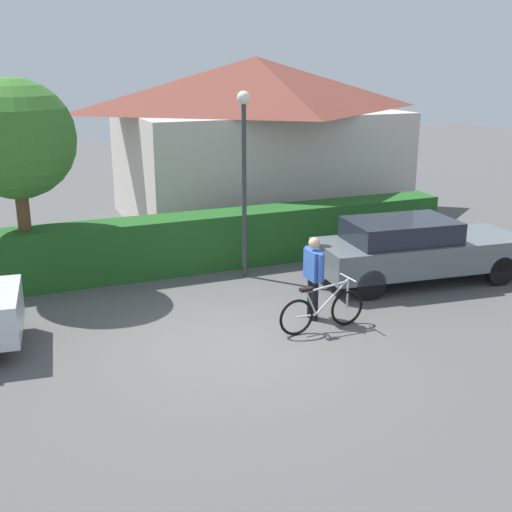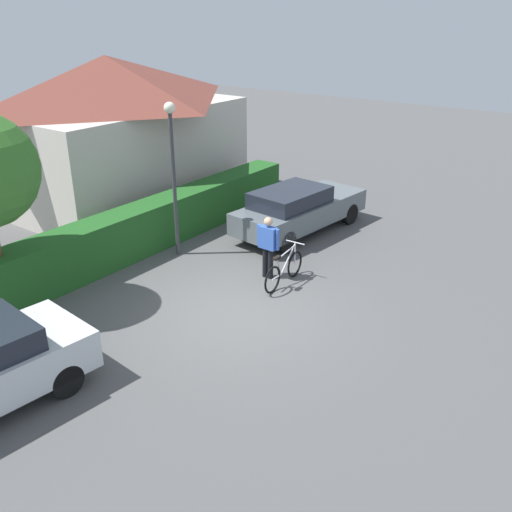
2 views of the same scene
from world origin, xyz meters
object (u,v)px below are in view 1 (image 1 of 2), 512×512
object	(u,v)px
street_lamp	(244,159)
person_rider	(313,272)
bicycle	(322,310)
tree_kerbside	(15,140)
parked_car_far	(415,249)

from	to	relation	value
street_lamp	person_rider	bearing A→B (deg)	-84.75
bicycle	person_rider	world-z (taller)	person_rider
tree_kerbside	street_lamp	bearing A→B (deg)	-12.35
parked_car_far	bicycle	size ratio (longest dim) A/B	2.73
person_rider	tree_kerbside	world-z (taller)	tree_kerbside
parked_car_far	tree_kerbside	bearing A→B (deg)	160.61
bicycle	tree_kerbside	bearing A→B (deg)	137.19
parked_car_far	tree_kerbside	world-z (taller)	tree_kerbside
person_rider	street_lamp	world-z (taller)	street_lamp
person_rider	tree_kerbside	xyz separation A→B (m)	(-4.67, 3.72, 2.18)
parked_car_far	street_lamp	distance (m)	4.11
bicycle	tree_kerbside	world-z (taller)	tree_kerbside
parked_car_far	bicycle	bearing A→B (deg)	-153.12
street_lamp	parked_car_far	bearing A→B (deg)	-28.09
parked_car_far	street_lamp	world-z (taller)	street_lamp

